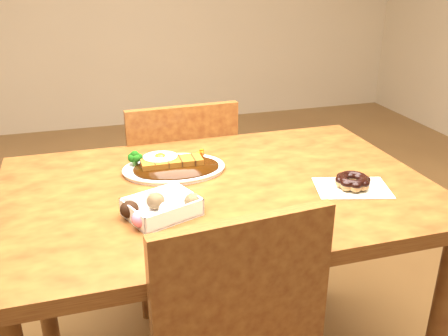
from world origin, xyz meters
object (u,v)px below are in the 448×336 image
object	(u,v)px
katsu_curry_plate	(172,166)
pon_de_ring	(353,182)
donut_box	(161,207)
table	(218,217)
chair_far	(178,194)

from	to	relation	value
katsu_curry_plate	pon_de_ring	distance (m)	0.53
pon_de_ring	katsu_curry_plate	bearing A→B (deg)	149.68
donut_box	katsu_curry_plate	bearing A→B (deg)	73.15
katsu_curry_plate	pon_de_ring	xyz separation A→B (m)	(0.46, -0.27, 0.00)
katsu_curry_plate	table	bearing A→B (deg)	-54.47
table	pon_de_ring	distance (m)	0.39
chair_far	katsu_curry_plate	size ratio (longest dim) A/B	2.75
chair_far	katsu_curry_plate	xyz separation A→B (m)	(-0.09, -0.39, 0.29)
chair_far	pon_de_ring	bearing A→B (deg)	117.20
donut_box	pon_de_ring	world-z (taller)	donut_box
table	chair_far	size ratio (longest dim) A/B	1.38
table	pon_de_ring	world-z (taller)	pon_de_ring
table	chair_far	world-z (taller)	chair_far
table	katsu_curry_plate	bearing A→B (deg)	125.53
table	katsu_curry_plate	xyz separation A→B (m)	(-0.10, 0.14, 0.11)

